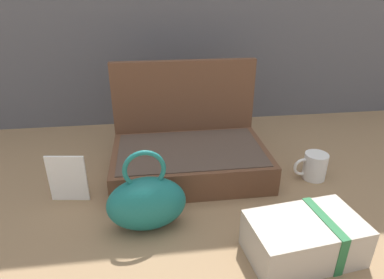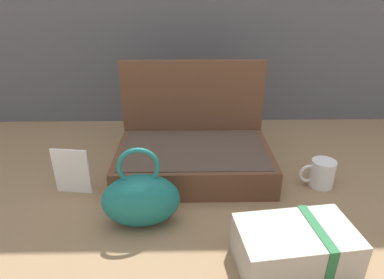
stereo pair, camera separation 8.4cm
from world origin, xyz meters
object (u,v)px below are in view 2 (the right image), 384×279
at_px(open_suitcase, 195,149).
at_px(info_card_left, 73,171).
at_px(teal_pouch_handbag, 142,199).
at_px(coffee_mug, 322,173).
at_px(cream_toiletry_bag, 298,247).

xyz_separation_m(open_suitcase, info_card_left, (-0.34, -0.12, -0.00)).
height_order(open_suitcase, teal_pouch_handbag, open_suitcase).
bearing_deg(info_card_left, coffee_mug, 9.32).
relative_size(open_suitcase, teal_pouch_handbag, 2.19).
bearing_deg(cream_toiletry_bag, info_card_left, 153.18).
distance_m(teal_pouch_handbag, cream_toiletry_bag, 0.36).
relative_size(open_suitcase, coffee_mug, 4.51).
xyz_separation_m(coffee_mug, info_card_left, (-0.71, -0.02, 0.03)).
xyz_separation_m(teal_pouch_handbag, coffee_mug, (0.50, 0.16, -0.03)).
relative_size(teal_pouch_handbag, coffee_mug, 2.06).
xyz_separation_m(cream_toiletry_bag, info_card_left, (-0.55, 0.28, 0.02)).
bearing_deg(cream_toiletry_bag, open_suitcase, 117.31).
bearing_deg(teal_pouch_handbag, open_suitcase, 63.14).
bearing_deg(open_suitcase, info_card_left, -160.60).
xyz_separation_m(open_suitcase, cream_toiletry_bag, (0.20, -0.40, -0.03)).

